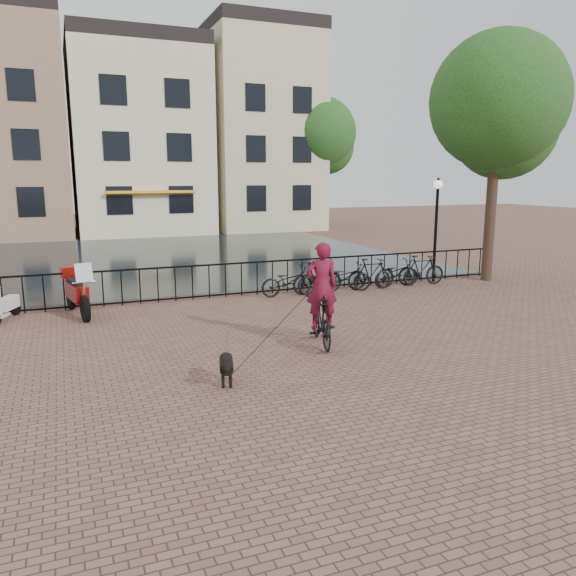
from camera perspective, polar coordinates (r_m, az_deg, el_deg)
name	(u,v)px	position (r m, az deg, el deg)	size (l,w,h in m)	color
ground	(354,389)	(9.81, 6.68, -10.12)	(100.00, 100.00, 0.00)	brown
canal_water	(170,256)	(25.92, -11.93, 3.16)	(20.00, 20.00, 0.00)	black
railing	(226,280)	(16.87, -6.37, 0.78)	(20.00, 0.05, 1.02)	black
canal_house_mid	(138,139)	(38.37, -15.03, 14.43)	(8.00, 9.50, 11.80)	beige
canal_house_right	(256,130)	(40.24, -3.28, 15.69)	(7.00, 9.00, 13.30)	beige
tree_near_right	(498,101)	(20.62, 20.59, 17.32)	(4.48, 4.48, 8.24)	black
tree_far_right	(320,133)	(38.75, 3.30, 15.42)	(4.76, 4.76, 8.76)	black
lamp_post	(437,212)	(19.48, 14.86, 7.44)	(0.30, 0.30, 3.45)	black
cyclist	(321,300)	(11.92, 3.41, -1.23)	(0.96, 1.97, 2.59)	black
dog	(226,368)	(9.91, -6.28, -8.08)	(0.49, 0.90, 0.58)	black
motorcycle	(76,287)	(15.50, -20.69, 0.13)	(0.90, 2.18, 1.52)	maroon
scooter	(5,297)	(15.79, -26.82, -0.85)	(0.81, 1.28, 1.15)	white
parked_bike_0	(289,281)	(16.89, 0.08, 0.68)	(0.60, 1.72, 0.90)	black
parked_bike_1	(317,278)	(17.26, 3.00, 1.05)	(0.47, 1.66, 1.00)	black
parked_bike_2	(345,277)	(17.68, 5.80, 1.10)	(0.60, 1.72, 0.90)	black
parked_bike_3	(371,274)	(18.13, 8.46, 1.44)	(0.47, 1.66, 1.00)	black
parked_bike_4	(397,273)	(18.63, 10.98, 1.47)	(0.60, 1.72, 0.90)	black
parked_bike_5	(421,270)	(19.15, 13.37, 1.78)	(0.47, 1.66, 1.00)	black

